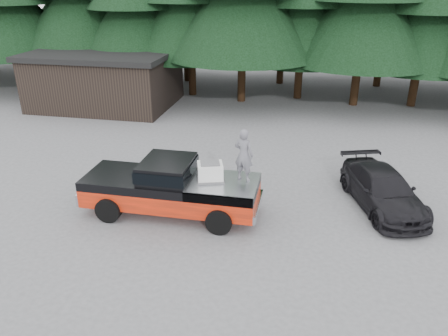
% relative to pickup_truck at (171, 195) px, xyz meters
% --- Properties ---
extents(ground, '(120.00, 120.00, 0.00)m').
position_rel_pickup_truck_xyz_m(ground, '(0.96, 0.17, -0.67)').
color(ground, '#535255').
rests_on(ground, ground).
extents(pickup_truck, '(6.00, 2.04, 1.33)m').
position_rel_pickup_truck_xyz_m(pickup_truck, '(0.00, 0.00, 0.00)').
color(pickup_truck, red).
rests_on(pickup_truck, ground).
extents(truck_cab, '(1.66, 1.90, 0.59)m').
position_rel_pickup_truck_xyz_m(truck_cab, '(-0.10, 0.00, 0.96)').
color(truck_cab, black).
rests_on(truck_cab, pickup_truck).
extents(air_compressor, '(0.96, 0.87, 0.55)m').
position_rel_pickup_truck_xyz_m(air_compressor, '(1.34, 0.07, 0.94)').
color(air_compressor, silver).
rests_on(air_compressor, pickup_truck).
extents(man_on_bed, '(0.73, 0.58, 1.75)m').
position_rel_pickup_truck_xyz_m(man_on_bed, '(2.39, 0.28, 1.54)').
color(man_on_bed, slate).
rests_on(man_on_bed, pickup_truck).
extents(parked_car, '(3.11, 4.82, 1.30)m').
position_rel_pickup_truck_xyz_m(parked_car, '(7.04, 1.86, -0.02)').
color(parked_car, black).
rests_on(parked_car, ground).
extents(utility_building, '(8.40, 6.40, 3.30)m').
position_rel_pickup_truck_xyz_m(utility_building, '(-8.04, 12.17, 1.00)').
color(utility_building, black).
rests_on(utility_building, ground).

